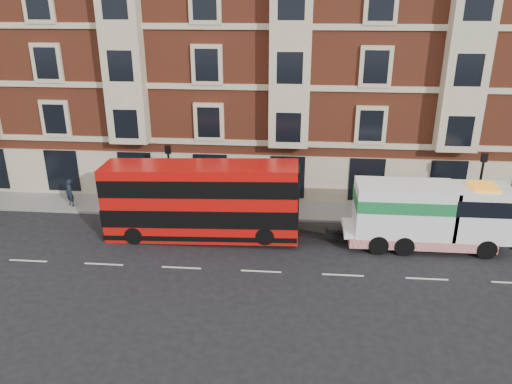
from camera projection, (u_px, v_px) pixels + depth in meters
The scene contains 8 objects.
ground at pixel (261, 271), 24.59m from camera, with size 120.00×120.00×0.00m, color black.
sidewalk at pixel (270, 210), 31.51m from camera, with size 90.00×3.00×0.15m, color slate.
victorian_terrace at pixel (286, 36), 34.75m from camera, with size 45.00×12.00×20.40m.
lamp_post_west at pixel (170, 175), 29.84m from camera, with size 0.35×0.15×4.35m.
lamp_post_east at pixel (480, 184), 28.37m from camera, with size 0.35×0.15×4.35m.
double_decker_bus at pixel (201, 200), 27.23m from camera, with size 10.61×2.43×4.29m.
tow_truck at pixel (426, 215), 26.39m from camera, with size 8.49×2.51×3.54m.
pedestrian at pixel (70, 193), 31.60m from camera, with size 0.64×0.42×1.74m, color black.
Camera 1 is at (1.64, -21.37, 12.67)m, focal length 35.00 mm.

